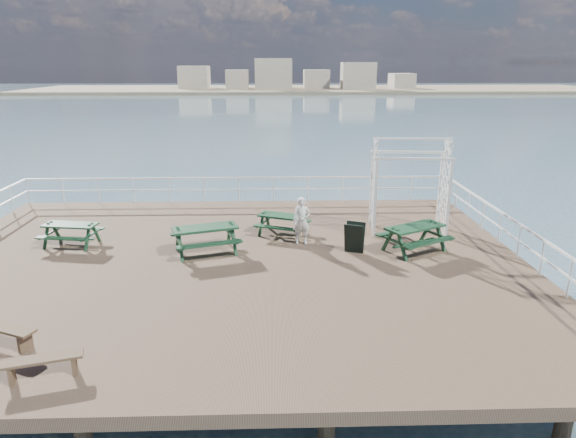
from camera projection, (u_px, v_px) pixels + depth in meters
The scene contains 12 objects.
ground at pixel (226, 266), 15.39m from camera, with size 18.00×14.00×0.30m, color brown.
sea_backdrop at pixel (311, 86), 144.02m from camera, with size 300.00×300.00×9.20m.
railing at pixel (229, 210), 17.54m from camera, with size 17.77×13.76×1.10m.
picnic_table_a at pixel (71, 230), 16.58m from camera, with size 1.88×1.61×0.82m.
picnic_table_b at pixel (283, 220), 17.60m from camera, with size 2.03×1.86×0.80m.
picnic_table_c at pixel (415, 233), 16.05m from camera, with size 2.43×2.28×0.94m.
picnic_table_d at pixel (205, 234), 15.90m from camera, with size 2.37×2.12×0.96m.
flat_bench_near at pixel (4, 331), 10.74m from camera, with size 1.53×0.95×0.44m.
flat_bench_far at pixel (42, 363), 9.62m from camera, with size 1.49×0.73×0.42m.
trellis_arbor at pixel (409, 191), 17.73m from camera, with size 2.77×1.66×3.29m.
sandwich_board at pixel (354, 238), 15.95m from camera, with size 0.71×0.62×0.98m.
person at pixel (302, 221), 16.65m from camera, with size 0.57×0.37×1.56m, color silver.
Camera 1 is at (1.42, -14.36, 5.71)m, focal length 32.00 mm.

